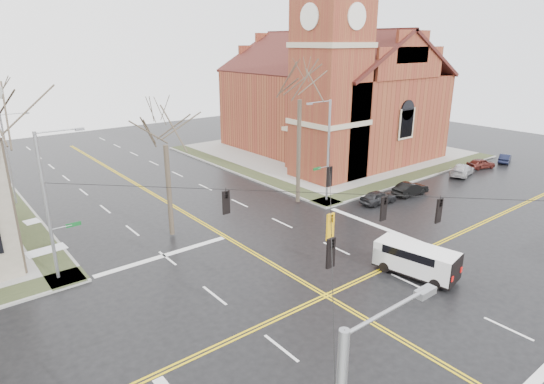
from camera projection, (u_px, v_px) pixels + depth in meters
ground at (326, 296)px, 26.01m from camera, size 120.00×120.00×0.00m
sidewalks at (326, 294)px, 25.99m from camera, size 80.00×80.00×0.17m
road_markings at (326, 296)px, 26.01m from camera, size 100.00×100.00×0.01m
church at (329, 87)px, 56.37m from camera, size 24.28×27.48×27.50m
signal_pole_ne at (327, 148)px, 39.67m from camera, size 2.75×0.22×9.00m
signal_pole_nw at (49, 203)px, 26.31m from camera, size 2.75×0.22×9.00m
span_wires at (330, 193)px, 24.05m from camera, size 23.02×23.02×0.03m
traffic_signals at (339, 210)px, 23.79m from camera, size 8.21×8.26×1.30m
streetlight_north_a at (9, 156)px, 39.12m from camera, size 2.30×0.20×8.00m
cargo_van at (413, 258)px, 28.10m from camera, size 2.86×5.28×1.90m
parked_car_a at (378, 197)px, 40.55m from camera, size 3.68×1.72×1.22m
parked_car_b at (410, 189)px, 42.77m from camera, size 3.90×1.60×1.25m
parked_car_c at (462, 170)px, 49.12m from camera, size 4.64×2.79×1.26m
parked_car_d at (481, 163)px, 51.82m from camera, size 3.68×2.30×1.17m
parked_car_e at (505, 158)px, 54.31m from camera, size 3.46×2.15×1.08m
tree_nw_near at (165, 139)px, 31.67m from camera, size 4.00×4.00×10.16m
tree_ne at (300, 92)px, 37.81m from camera, size 4.00×4.00×13.57m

